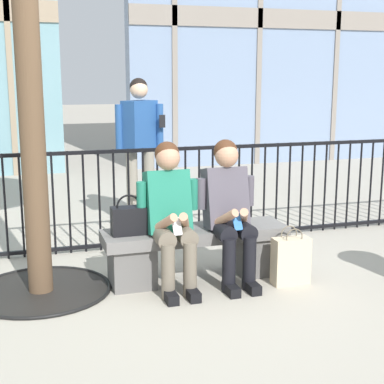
{
  "coord_description": "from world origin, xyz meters",
  "views": [
    {
      "loc": [
        -1.43,
        -4.5,
        1.75
      ],
      "look_at": [
        0.0,
        0.1,
        0.75
      ],
      "focal_mm": 53.27,
      "sensor_mm": 36.0,
      "label": 1
    }
  ],
  "objects": [
    {
      "name": "ground_plane",
      "position": [
        0.0,
        0.0,
        0.0
      ],
      "size": [
        60.0,
        60.0,
        0.0
      ],
      "primitive_type": "plane",
      "color": "#A8A091"
    },
    {
      "name": "stone_bench",
      "position": [
        0.0,
        0.0,
        0.27
      ],
      "size": [
        1.6,
        0.44,
        0.45
      ],
      "color": "slate",
      "rests_on": "ground"
    },
    {
      "name": "seated_person_with_phone",
      "position": [
        -0.26,
        -0.13,
        0.65
      ],
      "size": [
        0.52,
        0.66,
        1.21
      ],
      "color": "#6B6051",
      "rests_on": "ground"
    },
    {
      "name": "seated_person_companion",
      "position": [
        0.26,
        -0.13,
        0.65
      ],
      "size": [
        0.52,
        0.66,
        1.21
      ],
      "color": "black",
      "rests_on": "ground"
    },
    {
      "name": "handbag_on_bench",
      "position": [
        -0.58,
        -0.01,
        0.57
      ],
      "size": [
        0.29,
        0.15,
        0.34
      ],
      "color": "black",
      "rests_on": "stone_bench"
    },
    {
      "name": "shopping_bag",
      "position": [
        0.73,
        -0.37,
        0.21
      ],
      "size": [
        0.32,
        0.14,
        0.5
      ],
      "color": "beige",
      "rests_on": "ground"
    },
    {
      "name": "bystander_at_railing",
      "position": [
        -0.08,
        1.85,
        1.0
      ],
      "size": [
        0.55,
        0.39,
        1.71
      ],
      "color": "gray",
      "rests_on": "ground"
    },
    {
      "name": "plaza_railing",
      "position": [
        0.0,
        1.05,
        0.52
      ],
      "size": [
        10.01,
        0.04,
        1.02
      ],
      "color": "black",
      "rests_on": "ground"
    }
  ]
}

